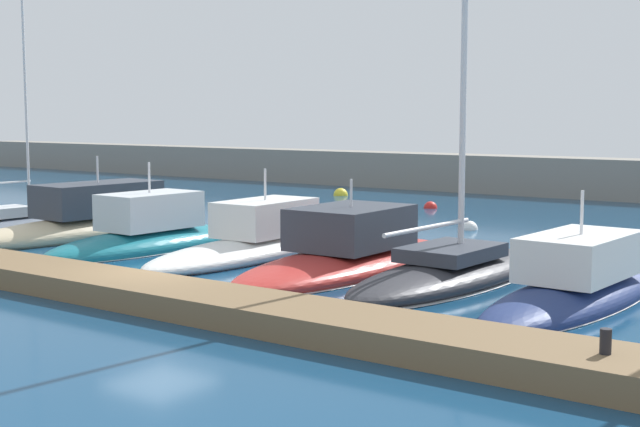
{
  "coord_description": "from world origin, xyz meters",
  "views": [
    {
      "loc": [
        16.95,
        -16.04,
        4.62
      ],
      "look_at": [
        2.97,
        3.1,
        1.97
      ],
      "focal_mm": 49.88,
      "sensor_mm": 36.0,
      "label": 1
    }
  ],
  "objects_px": {
    "motorboat_white_fourth": "(253,241)",
    "mooring_buoy_yellow": "(341,195)",
    "sailboat_slate_nearest": "(16,224)",
    "motorboat_sand_second": "(90,220)",
    "motorboat_navy_seventh": "(577,288)",
    "sailboat_charcoal_sixth": "(453,267)",
    "motorboat_teal_third": "(150,237)",
    "mooring_buoy_red": "(430,208)",
    "motorboat_red_fifth": "(350,255)",
    "mooring_buoy_white": "(469,229)",
    "dock_bollard": "(606,341)"
  },
  "relations": [
    {
      "from": "mooring_buoy_red",
      "to": "motorboat_white_fourth",
      "type": "bearing_deg",
      "value": -80.93
    },
    {
      "from": "motorboat_teal_third",
      "to": "mooring_buoy_red",
      "type": "xyz_separation_m",
      "value": [
        1.27,
        17.49,
        -0.42
      ]
    },
    {
      "from": "sailboat_charcoal_sixth",
      "to": "motorboat_navy_seventh",
      "type": "distance_m",
      "value": 3.77
    },
    {
      "from": "motorboat_white_fourth",
      "to": "sailboat_charcoal_sixth",
      "type": "xyz_separation_m",
      "value": [
        7.4,
        -0.2,
        -0.06
      ]
    },
    {
      "from": "mooring_buoy_red",
      "to": "mooring_buoy_yellow",
      "type": "bearing_deg",
      "value": 157.68
    },
    {
      "from": "mooring_buoy_red",
      "to": "motorboat_red_fifth",
      "type": "bearing_deg",
      "value": -68.55
    },
    {
      "from": "motorboat_white_fourth",
      "to": "motorboat_navy_seventh",
      "type": "distance_m",
      "value": 11.15
    },
    {
      "from": "mooring_buoy_yellow",
      "to": "motorboat_navy_seventh",
      "type": "bearing_deg",
      "value": -43.87
    },
    {
      "from": "sailboat_slate_nearest",
      "to": "mooring_buoy_white",
      "type": "distance_m",
      "value": 18.14
    },
    {
      "from": "motorboat_white_fourth",
      "to": "mooring_buoy_yellow",
      "type": "distance_m",
      "value": 22.26
    },
    {
      "from": "motorboat_sand_second",
      "to": "motorboat_teal_third",
      "type": "distance_m",
      "value": 4.2
    },
    {
      "from": "motorboat_teal_third",
      "to": "motorboat_red_fifth",
      "type": "xyz_separation_m",
      "value": [
        7.88,
        0.66,
        0.02
      ]
    },
    {
      "from": "motorboat_teal_third",
      "to": "sailboat_charcoal_sixth",
      "type": "height_order",
      "value": "sailboat_charcoal_sixth"
    },
    {
      "from": "motorboat_white_fourth",
      "to": "motorboat_navy_seventh",
      "type": "relative_size",
      "value": 1.0
    },
    {
      "from": "motorboat_white_fourth",
      "to": "mooring_buoy_yellow",
      "type": "bearing_deg",
      "value": 25.69
    },
    {
      "from": "motorboat_teal_third",
      "to": "motorboat_navy_seventh",
      "type": "bearing_deg",
      "value": -87.65
    },
    {
      "from": "motorboat_navy_seventh",
      "to": "motorboat_sand_second",
      "type": "bearing_deg",
      "value": 90.06
    },
    {
      "from": "motorboat_sand_second",
      "to": "sailboat_charcoal_sixth",
      "type": "height_order",
      "value": "sailboat_charcoal_sixth"
    },
    {
      "from": "motorboat_sand_second",
      "to": "motorboat_red_fifth",
      "type": "distance_m",
      "value": 11.99
    },
    {
      "from": "mooring_buoy_red",
      "to": "motorboat_teal_third",
      "type": "bearing_deg",
      "value": -94.14
    },
    {
      "from": "motorboat_white_fourth",
      "to": "motorboat_navy_seventh",
      "type": "xyz_separation_m",
      "value": [
        11.12,
        -0.78,
        -0.12
      ]
    },
    {
      "from": "motorboat_sand_second",
      "to": "motorboat_navy_seventh",
      "type": "bearing_deg",
      "value": -89.35
    },
    {
      "from": "sailboat_slate_nearest",
      "to": "dock_bollard",
      "type": "bearing_deg",
      "value": -100.79
    },
    {
      "from": "sailboat_slate_nearest",
      "to": "motorboat_teal_third",
      "type": "xyz_separation_m",
      "value": [
        7.86,
        -0.17,
        0.15
      ]
    },
    {
      "from": "sailboat_slate_nearest",
      "to": "motorboat_teal_third",
      "type": "relative_size",
      "value": 1.75
    },
    {
      "from": "motorboat_navy_seventh",
      "to": "mooring_buoy_red",
      "type": "distance_m",
      "value": 22.22
    },
    {
      "from": "motorboat_teal_third",
      "to": "mooring_buoy_red",
      "type": "distance_m",
      "value": 17.54
    },
    {
      "from": "mooring_buoy_white",
      "to": "dock_bollard",
      "type": "bearing_deg",
      "value": -57.1
    },
    {
      "from": "motorboat_white_fourth",
      "to": "mooring_buoy_yellow",
      "type": "height_order",
      "value": "motorboat_white_fourth"
    },
    {
      "from": "mooring_buoy_red",
      "to": "mooring_buoy_white",
      "type": "height_order",
      "value": "mooring_buoy_white"
    },
    {
      "from": "motorboat_sand_second",
      "to": "mooring_buoy_red",
      "type": "relative_size",
      "value": 15.34
    },
    {
      "from": "mooring_buoy_red",
      "to": "mooring_buoy_white",
      "type": "relative_size",
      "value": 0.96
    },
    {
      "from": "sailboat_slate_nearest",
      "to": "motorboat_sand_second",
      "type": "bearing_deg",
      "value": -76.93
    },
    {
      "from": "mooring_buoy_yellow",
      "to": "mooring_buoy_red",
      "type": "bearing_deg",
      "value": -22.32
    },
    {
      "from": "motorboat_white_fourth",
      "to": "motorboat_red_fifth",
      "type": "bearing_deg",
      "value": -94.47
    },
    {
      "from": "sailboat_charcoal_sixth",
      "to": "mooring_buoy_red",
      "type": "xyz_separation_m",
      "value": [
        -10.06,
        16.84,
        -0.44
      ]
    },
    {
      "from": "motorboat_teal_third",
      "to": "dock_bollard",
      "type": "xyz_separation_m",
      "value": [
        17.85,
        -6.27,
        0.37
      ]
    },
    {
      "from": "mooring_buoy_yellow",
      "to": "mooring_buoy_red",
      "type": "distance_m",
      "value": 8.2
    },
    {
      "from": "sailboat_charcoal_sixth",
      "to": "motorboat_navy_seventh",
      "type": "height_order",
      "value": "sailboat_charcoal_sixth"
    },
    {
      "from": "sailboat_slate_nearest",
      "to": "motorboat_sand_second",
      "type": "height_order",
      "value": "sailboat_slate_nearest"
    },
    {
      "from": "sailboat_charcoal_sixth",
      "to": "motorboat_red_fifth",
      "type": "bearing_deg",
      "value": 91.75
    },
    {
      "from": "sailboat_charcoal_sixth",
      "to": "motorboat_sand_second",
      "type": "bearing_deg",
      "value": 91.26
    },
    {
      "from": "motorboat_teal_third",
      "to": "mooring_buoy_red",
      "type": "height_order",
      "value": "motorboat_teal_third"
    },
    {
      "from": "sailboat_charcoal_sixth",
      "to": "motorboat_navy_seventh",
      "type": "relative_size",
      "value": 2.17
    },
    {
      "from": "motorboat_red_fifth",
      "to": "motorboat_navy_seventh",
      "type": "distance_m",
      "value": 7.19
    },
    {
      "from": "motorboat_navy_seventh",
      "to": "mooring_buoy_white",
      "type": "bearing_deg",
      "value": 39.66
    },
    {
      "from": "motorboat_white_fourth",
      "to": "mooring_buoy_white",
      "type": "xyz_separation_m",
      "value": [
        2.61,
        10.37,
        -0.5
      ]
    },
    {
      "from": "motorboat_white_fourth",
      "to": "motorboat_red_fifth",
      "type": "height_order",
      "value": "motorboat_white_fourth"
    },
    {
      "from": "sailboat_charcoal_sixth",
      "to": "mooring_buoy_yellow",
      "type": "height_order",
      "value": "sailboat_charcoal_sixth"
    },
    {
      "from": "motorboat_teal_third",
      "to": "mooring_buoy_red",
      "type": "bearing_deg",
      "value": -2.06
    }
  ]
}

